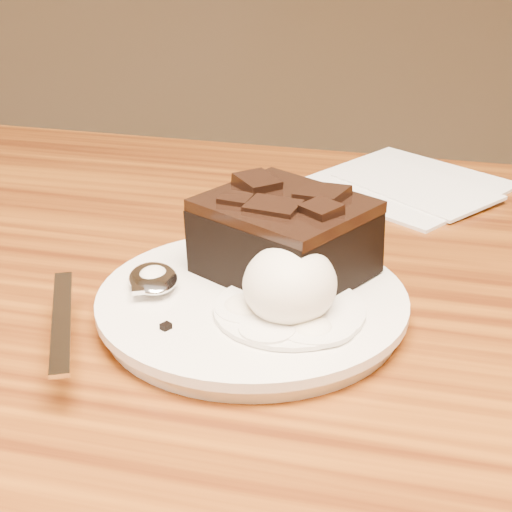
% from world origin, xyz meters
% --- Properties ---
extents(plate, '(0.20, 0.20, 0.02)m').
position_xyz_m(plate, '(0.04, 0.04, 0.76)').
color(plate, white).
rests_on(plate, dining_table).
extents(brownie, '(0.13, 0.12, 0.05)m').
position_xyz_m(brownie, '(0.05, 0.08, 0.79)').
color(brownie, black).
rests_on(brownie, plate).
extents(ice_cream_scoop, '(0.06, 0.06, 0.05)m').
position_xyz_m(ice_cream_scoop, '(0.07, 0.03, 0.79)').
color(ice_cream_scoop, '#F3E5CF').
rests_on(ice_cream_scoop, plate).
extents(melt_puddle, '(0.09, 0.09, 0.00)m').
position_xyz_m(melt_puddle, '(0.07, 0.03, 0.77)').
color(melt_puddle, white).
rests_on(melt_puddle, plate).
extents(spoon, '(0.11, 0.18, 0.01)m').
position_xyz_m(spoon, '(-0.03, 0.04, 0.77)').
color(spoon, silver).
rests_on(spoon, plate).
extents(napkin, '(0.21, 0.21, 0.01)m').
position_xyz_m(napkin, '(0.12, 0.31, 0.75)').
color(napkin, white).
rests_on(napkin, dining_table).
extents(crumb_a, '(0.01, 0.01, 0.00)m').
position_xyz_m(crumb_a, '(0.00, -0.01, 0.77)').
color(crumb_a, black).
rests_on(crumb_a, plate).
extents(crumb_b, '(0.01, 0.01, 0.00)m').
position_xyz_m(crumb_b, '(0.03, 0.02, 0.77)').
color(crumb_b, black).
rests_on(crumb_b, plate).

